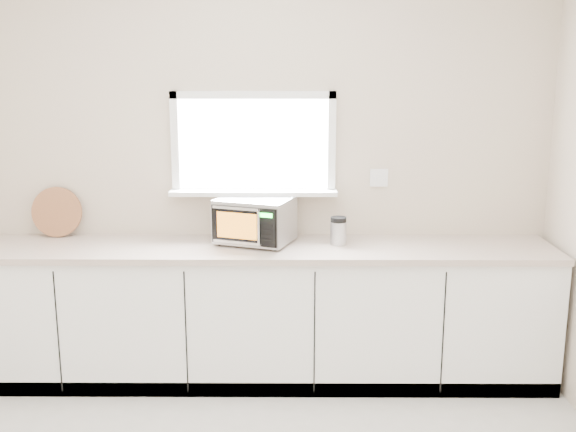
{
  "coord_description": "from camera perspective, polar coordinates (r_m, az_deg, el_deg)",
  "views": [
    {
      "loc": [
        0.26,
        -2.53,
        2.05
      ],
      "look_at": [
        0.23,
        1.55,
        1.15
      ],
      "focal_mm": 42.0,
      "sensor_mm": 36.0,
      "label": 1
    }
  ],
  "objects": [
    {
      "name": "back_wall",
      "position": [
        4.58,
        -2.9,
        3.81
      ],
      "size": [
        4.0,
        0.17,
        2.7
      ],
      "color": "#C4AF9C",
      "rests_on": "ground"
    },
    {
      "name": "cabinets",
      "position": [
        4.53,
        -2.99,
        -8.39
      ],
      "size": [
        3.92,
        0.6,
        0.88
      ],
      "primitive_type": "cube",
      "color": "white",
      "rests_on": "ground"
    },
    {
      "name": "countertop",
      "position": [
        4.38,
        -3.06,
        -2.8
      ],
      "size": [
        3.92,
        0.64,
        0.04
      ],
      "primitive_type": "cube",
      "color": "beige",
      "rests_on": "cabinets"
    },
    {
      "name": "microwave",
      "position": [
        4.41,
        -2.83,
        -0.32
      ],
      "size": [
        0.56,
        0.5,
        0.3
      ],
      "rotation": [
        0.0,
        0.0,
        -0.35
      ],
      "color": "black",
      "rests_on": "countertop"
    },
    {
      "name": "knife_block",
      "position": [
        4.46,
        -4.65,
        -0.65
      ],
      "size": [
        0.09,
        0.2,
        0.29
      ],
      "rotation": [
        0.0,
        0.0,
        0.0
      ],
      "color": "#452618",
      "rests_on": "countertop"
    },
    {
      "name": "cutting_board",
      "position": [
        4.84,
        -18.99,
        0.33
      ],
      "size": [
        0.34,
        0.08,
        0.34
      ],
      "primitive_type": "cylinder",
      "rotation": [
        1.4,
        0.0,
        0.0
      ],
      "color": "#A56D3F",
      "rests_on": "countertop"
    },
    {
      "name": "coffee_grinder",
      "position": [
        4.4,
        4.28,
        -1.23
      ],
      "size": [
        0.12,
        0.12,
        0.19
      ],
      "rotation": [
        0.0,
        0.0,
        0.14
      ],
      "color": "#B8BBC0",
      "rests_on": "countertop"
    }
  ]
}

